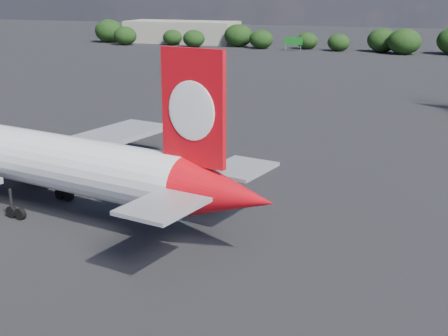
% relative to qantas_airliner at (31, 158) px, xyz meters
% --- Properties ---
extents(ground, '(500.00, 500.00, 0.00)m').
position_rel_qantas_airliner_xyz_m(ground, '(5.97, 41.33, -4.97)').
color(ground, black).
rests_on(ground, ground).
extents(qantas_airliner, '(49.79, 47.58, 16.32)m').
position_rel_qantas_airliner_xyz_m(qantas_airliner, '(0.00, 0.00, 0.00)').
color(qantas_airliner, white).
rests_on(qantas_airliner, ground).
extents(terminal_building, '(42.00, 16.00, 8.00)m').
position_rel_qantas_airliner_xyz_m(terminal_building, '(-59.03, 173.33, -0.97)').
color(terminal_building, gray).
rests_on(terminal_building, ground).
extents(highway_sign, '(6.00, 0.30, 4.50)m').
position_rel_qantas_airliner_xyz_m(highway_sign, '(-12.03, 157.33, -1.84)').
color(highway_sign, '#14681C').
rests_on(highway_sign, ground).
extents(billboard_yellow, '(5.00, 0.30, 5.50)m').
position_rel_qantas_airliner_xyz_m(billboard_yellow, '(17.97, 163.33, -1.10)').
color(billboard_yellow, gold).
rests_on(billboard_yellow, ground).
extents(horizon_treeline, '(209.26, 16.75, 8.93)m').
position_rel_qantas_airliner_xyz_m(horizon_treeline, '(19.99, 161.33, -1.18)').
color(horizon_treeline, black).
rests_on(horizon_treeline, ground).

